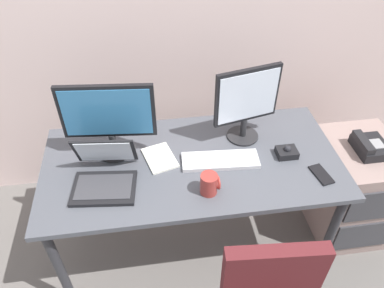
{
  "coord_description": "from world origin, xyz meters",
  "views": [
    {
      "loc": [
        -0.21,
        -1.42,
        2.12
      ],
      "look_at": [
        0.0,
        0.0,
        0.85
      ],
      "focal_mm": 34.64,
      "sensor_mm": 36.0,
      "label": 1
    }
  ],
  "objects_px": {
    "file_cabinet": "(351,189)",
    "cell_phone": "(321,175)",
    "monitor_main": "(108,116)",
    "monitor_side": "(247,101)",
    "keyboard": "(220,160)",
    "paper_notepad": "(160,158)",
    "trackball_mouse": "(287,152)",
    "desk_phone": "(370,146)",
    "laptop": "(105,174)",
    "coffee_mug": "(209,184)"
  },
  "relations": [
    {
      "from": "file_cabinet",
      "to": "cell_phone",
      "type": "relative_size",
      "value": 4.83
    },
    {
      "from": "monitor_side",
      "to": "paper_notepad",
      "type": "distance_m",
      "value": 0.56
    },
    {
      "from": "paper_notepad",
      "to": "cell_phone",
      "type": "bearing_deg",
      "value": -16.59
    },
    {
      "from": "file_cabinet",
      "to": "laptop",
      "type": "bearing_deg",
      "value": -176.54
    },
    {
      "from": "file_cabinet",
      "to": "trackball_mouse",
      "type": "relative_size",
      "value": 6.23
    },
    {
      "from": "monitor_side",
      "to": "desk_phone",
      "type": "bearing_deg",
      "value": -13.68
    },
    {
      "from": "coffee_mug",
      "to": "keyboard",
      "type": "bearing_deg",
      "value": 64.17
    },
    {
      "from": "file_cabinet",
      "to": "monitor_side",
      "type": "xyz_separation_m",
      "value": [
        -0.71,
        0.15,
        0.64
      ]
    },
    {
      "from": "keyboard",
      "to": "file_cabinet",
      "type": "bearing_deg",
      "value": 2.11
    },
    {
      "from": "keyboard",
      "to": "trackball_mouse",
      "type": "bearing_deg",
      "value": -0.03
    },
    {
      "from": "keyboard",
      "to": "coffee_mug",
      "type": "distance_m",
      "value": 0.23
    },
    {
      "from": "keyboard",
      "to": "trackball_mouse",
      "type": "relative_size",
      "value": 3.8
    },
    {
      "from": "monitor_side",
      "to": "laptop",
      "type": "bearing_deg",
      "value": -162.49
    },
    {
      "from": "file_cabinet",
      "to": "keyboard",
      "type": "relative_size",
      "value": 1.64
    },
    {
      "from": "monitor_side",
      "to": "paper_notepad",
      "type": "xyz_separation_m",
      "value": [
        -0.49,
        -0.12,
        -0.24
      ]
    },
    {
      "from": "monitor_side",
      "to": "trackball_mouse",
      "type": "height_order",
      "value": "monitor_side"
    },
    {
      "from": "trackball_mouse",
      "to": "cell_phone",
      "type": "bearing_deg",
      "value": -53.06
    },
    {
      "from": "trackball_mouse",
      "to": "coffee_mug",
      "type": "distance_m",
      "value": 0.51
    },
    {
      "from": "file_cabinet",
      "to": "coffee_mug",
      "type": "xyz_separation_m",
      "value": [
        -0.97,
        -0.23,
        0.45
      ]
    },
    {
      "from": "keyboard",
      "to": "laptop",
      "type": "height_order",
      "value": "laptop"
    },
    {
      "from": "desk_phone",
      "to": "keyboard",
      "type": "bearing_deg",
      "value": -178.95
    },
    {
      "from": "monitor_main",
      "to": "coffee_mug",
      "type": "distance_m",
      "value": 0.62
    },
    {
      "from": "monitor_main",
      "to": "monitor_side",
      "type": "height_order",
      "value": "monitor_side"
    },
    {
      "from": "file_cabinet",
      "to": "cell_phone",
      "type": "distance_m",
      "value": 0.59
    },
    {
      "from": "laptop",
      "to": "trackball_mouse",
      "type": "relative_size",
      "value": 3.11
    },
    {
      "from": "laptop",
      "to": "paper_notepad",
      "type": "height_order",
      "value": "laptop"
    },
    {
      "from": "monitor_main",
      "to": "cell_phone",
      "type": "bearing_deg",
      "value": -17.32
    },
    {
      "from": "laptop",
      "to": "trackball_mouse",
      "type": "bearing_deg",
      "value": 3.36
    },
    {
      "from": "paper_notepad",
      "to": "cell_phone",
      "type": "relative_size",
      "value": 1.46
    },
    {
      "from": "desk_phone",
      "to": "trackball_mouse",
      "type": "xyz_separation_m",
      "value": [
        -0.5,
        -0.02,
        0.04
      ]
    },
    {
      "from": "desk_phone",
      "to": "coffee_mug",
      "type": "height_order",
      "value": "coffee_mug"
    },
    {
      "from": "keyboard",
      "to": "paper_notepad",
      "type": "relative_size",
      "value": 2.01
    },
    {
      "from": "file_cabinet",
      "to": "desk_phone",
      "type": "xyz_separation_m",
      "value": [
        -0.01,
        -0.02,
        0.38
      ]
    },
    {
      "from": "keyboard",
      "to": "paper_notepad",
      "type": "distance_m",
      "value": 0.33
    },
    {
      "from": "desk_phone",
      "to": "keyboard",
      "type": "xyz_separation_m",
      "value": [
        -0.87,
        -0.02,
        0.03
      ]
    },
    {
      "from": "trackball_mouse",
      "to": "desk_phone",
      "type": "bearing_deg",
      "value": 1.84
    },
    {
      "from": "desk_phone",
      "to": "monitor_main",
      "type": "bearing_deg",
      "value": 174.33
    },
    {
      "from": "file_cabinet",
      "to": "monitor_main",
      "type": "distance_m",
      "value": 1.58
    },
    {
      "from": "monitor_main",
      "to": "paper_notepad",
      "type": "xyz_separation_m",
      "value": [
        0.24,
        -0.09,
        -0.24
      ]
    },
    {
      "from": "laptop",
      "to": "coffee_mug",
      "type": "distance_m",
      "value": 0.53
    },
    {
      "from": "cell_phone",
      "to": "monitor_side",
      "type": "bearing_deg",
      "value": 121.24
    },
    {
      "from": "monitor_side",
      "to": "cell_phone",
      "type": "bearing_deg",
      "value": -47.61
    },
    {
      "from": "paper_notepad",
      "to": "laptop",
      "type": "bearing_deg",
      "value": -155.68
    },
    {
      "from": "trackball_mouse",
      "to": "cell_phone",
      "type": "xyz_separation_m",
      "value": [
        0.13,
        -0.17,
        -0.02
      ]
    },
    {
      "from": "file_cabinet",
      "to": "monitor_side",
      "type": "relative_size",
      "value": 1.54
    },
    {
      "from": "desk_phone",
      "to": "cell_phone",
      "type": "distance_m",
      "value": 0.42
    },
    {
      "from": "monitor_main",
      "to": "monitor_side",
      "type": "relative_size",
      "value": 1.09
    },
    {
      "from": "coffee_mug",
      "to": "file_cabinet",
      "type": "bearing_deg",
      "value": 13.36
    },
    {
      "from": "monitor_main",
      "to": "keyboard",
      "type": "xyz_separation_m",
      "value": [
        0.56,
        -0.16,
        -0.24
      ]
    },
    {
      "from": "file_cabinet",
      "to": "paper_notepad",
      "type": "bearing_deg",
      "value": 178.15
    }
  ]
}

